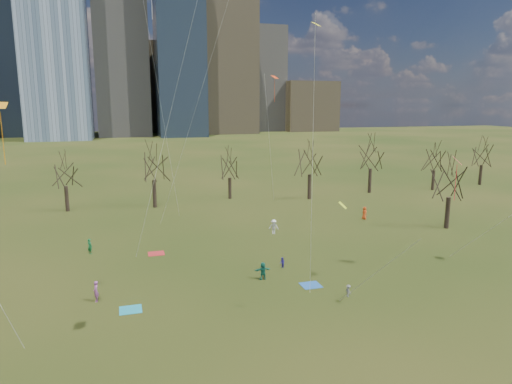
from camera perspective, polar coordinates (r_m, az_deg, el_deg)
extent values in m
plane|color=black|center=(32.58, 6.36, -16.09)|extent=(500.00, 500.00, 0.00)
cube|color=slate|center=(233.97, -16.61, 18.42)|extent=(24.00, 24.00, 95.00)
cube|color=#384C66|center=(226.78, -9.65, 20.24)|extent=(22.00, 22.00, 105.00)
cube|color=#726347|center=(249.10, -3.73, 15.68)|extent=(28.00, 28.00, 72.00)
cube|color=#384C66|center=(251.95, -28.69, 13.56)|extent=(25.00, 25.00, 65.00)
cube|color=slate|center=(269.69, 0.87, 13.83)|extent=(22.00, 22.00, 58.00)
cube|color=#726347|center=(267.31, -13.55, 12.50)|extent=(30.00, 30.00, 48.00)
cube|color=#726347|center=(273.31, 6.27, 10.58)|extent=(30.00, 28.00, 28.00)
cylinder|color=black|center=(69.24, -22.57, -0.78)|extent=(0.52, 0.52, 3.60)
cylinder|color=black|center=(67.98, -12.57, -0.21)|extent=(0.54, 0.54, 4.05)
cylinder|color=black|center=(72.77, -3.29, 0.48)|extent=(0.51, 0.51, 3.38)
cylinder|color=black|center=(72.74, 6.68, 0.65)|extent=(0.54, 0.54, 3.96)
cylinder|color=black|center=(79.92, 14.03, 1.38)|extent=(0.54, 0.54, 4.14)
cylinder|color=black|center=(85.91, 21.27, 1.39)|extent=(0.52, 0.52, 3.51)
cylinder|color=black|center=(95.17, 26.25, 1.93)|extent=(0.53, 0.53, 3.74)
cylinder|color=black|center=(59.78, 22.81, -2.41)|extent=(0.53, 0.53, 3.83)
cube|color=teal|center=(35.56, -15.40, -13.99)|extent=(1.60, 1.50, 0.03)
cube|color=#2257A2|center=(38.85, 6.86, -11.49)|extent=(1.60, 1.50, 0.03)
cube|color=#B32327|center=(47.37, -12.37, -7.52)|extent=(1.60, 1.50, 0.03)
imported|color=slate|center=(36.99, 11.46, -12.01)|extent=(0.40, 0.66, 0.99)
imported|color=#176854|center=(39.54, 0.87, -9.83)|extent=(1.43, 0.47, 1.54)
imported|color=#A8549F|center=(37.41, -19.38, -11.64)|extent=(0.41, 0.60, 1.61)
imported|color=#3327AA|center=(42.33, 3.29, -8.82)|extent=(0.43, 0.52, 1.00)
imported|color=white|center=(53.06, 2.22, -4.35)|extent=(1.25, 1.02, 1.68)
imported|color=#DA4718|center=(61.32, 13.40, -2.57)|extent=(0.67, 0.90, 1.67)
imported|color=#176A36|center=(48.94, -20.07, -6.39)|extent=(0.66, 0.68, 1.58)
cylinder|color=orange|center=(26.69, -29.10, 5.89)|extent=(0.04, 0.04, 2.70)
plane|color=yellow|center=(31.61, 7.54, 20.09)|extent=(0.91, 0.88, 0.33)
cylinder|color=silver|center=(29.62, 7.06, 2.82)|extent=(1.57, 3.37, 18.45)
plane|color=red|center=(42.84, 23.87, 3.59)|extent=(1.29, 1.34, 0.73)
cylinder|color=silver|center=(40.23, 28.19, -3.42)|extent=(0.56, 9.76, 8.62)
cylinder|color=red|center=(43.08, 23.68, 1.09)|extent=(0.04, 0.04, 3.15)
cylinder|color=silver|center=(37.31, -10.98, 8.31)|extent=(5.77, 6.49, 23.61)
cylinder|color=silver|center=(47.70, -7.82, 9.46)|extent=(6.77, 8.98, 24.53)
cylinder|color=silver|center=(52.69, -12.88, 21.43)|extent=(0.04, 0.04, 2.10)
cylinder|color=silver|center=(51.93, -11.72, 10.04)|extent=(3.86, 5.64, 25.62)
plane|color=#FF4715|center=(64.30, 2.36, 14.16)|extent=(1.36, 1.30, 0.47)
cylinder|color=silver|center=(61.06, 1.69, 6.32)|extent=(3.39, 5.86, 17.09)
cylinder|color=#FF4715|center=(64.21, 2.34, 12.54)|extent=(0.04, 0.04, 3.00)
plane|color=#C1E023|center=(30.82, 10.79, -1.63)|extent=(0.79, 0.80, 0.42)
cylinder|color=silver|center=(28.40, 14.45, -9.99)|extent=(0.09, 8.15, 6.78)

